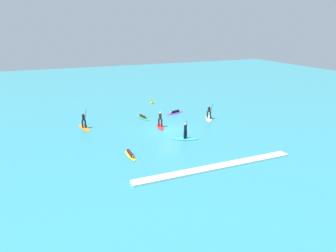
% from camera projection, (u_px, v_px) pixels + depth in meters
% --- Properties ---
extents(ground_plane, '(120.00, 120.00, 0.00)m').
position_uv_depth(ground_plane, '(168.00, 130.00, 34.94)').
color(ground_plane, teal).
rests_on(ground_plane, ground).
extents(surfer_on_white_board, '(2.07, 2.94, 2.00)m').
position_uv_depth(surfer_on_white_board, '(209.00, 116.00, 38.95)').
color(surfer_on_white_board, white).
rests_on(surfer_on_white_board, ground_plane).
extents(surfer_on_red_board, '(1.37, 2.81, 1.88)m').
position_uv_depth(surfer_on_red_board, '(160.00, 123.00, 35.86)').
color(surfer_on_red_board, red).
rests_on(surfer_on_red_board, ground_plane).
extents(surfer_on_yellow_board, '(0.63, 2.60, 0.42)m').
position_uv_depth(surfer_on_yellow_board, '(130.00, 154.00, 27.97)').
color(surfer_on_yellow_board, yellow).
rests_on(surfer_on_yellow_board, ground_plane).
extents(surfer_on_teal_board, '(2.90, 1.83, 2.00)m').
position_uv_depth(surfer_on_teal_board, '(185.00, 136.00, 32.06)').
color(surfer_on_teal_board, '#33C6CC').
rests_on(surfer_on_teal_board, ground_plane).
extents(surfer_on_green_board, '(1.26, 2.96, 0.38)m').
position_uv_depth(surfer_on_green_board, '(143.00, 117.00, 39.52)').
color(surfer_on_green_board, '#23B266').
rests_on(surfer_on_green_board, ground_plane).
extents(surfer_on_orange_board, '(1.37, 3.21, 2.31)m').
position_uv_depth(surfer_on_orange_board, '(84.00, 124.00, 35.40)').
color(surfer_on_orange_board, orange).
rests_on(surfer_on_orange_board, ground_plane).
extents(surfer_on_purple_board, '(2.97, 1.54, 0.40)m').
position_uv_depth(surfer_on_purple_board, '(175.00, 112.00, 41.66)').
color(surfer_on_purple_board, purple).
rests_on(surfer_on_purple_board, ground_plane).
extents(marker_buoy, '(0.44, 0.44, 1.12)m').
position_uv_depth(marker_buoy, '(152.00, 102.00, 46.64)').
color(marker_buoy, yellow).
rests_on(marker_buoy, ground_plane).
extents(wave_crest, '(14.87, 0.90, 0.18)m').
position_uv_depth(wave_crest, '(216.00, 167.00, 25.61)').
color(wave_crest, white).
rests_on(wave_crest, ground_plane).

